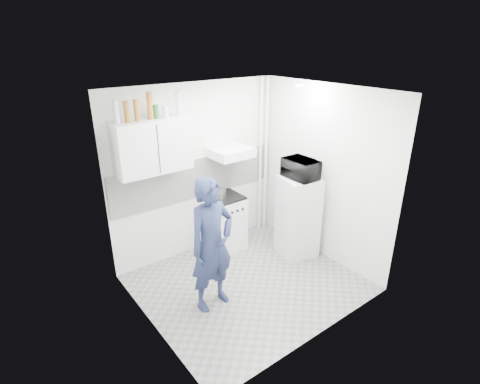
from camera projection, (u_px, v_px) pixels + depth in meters
floor at (248, 283)px, 5.20m from camera, size 2.80×2.80×0.00m
ceiling at (250, 91)px, 4.20m from camera, size 2.80×2.80×0.00m
wall_back at (197, 171)px, 5.62m from camera, size 2.80×0.00×2.80m
wall_left at (144, 230)px, 3.92m from camera, size 0.00×2.60×2.60m
wall_right at (323, 174)px, 5.48m from camera, size 0.00×2.60×2.60m
person at (212, 245)px, 4.49m from camera, size 0.66×0.47×1.71m
stove at (225, 223)px, 5.95m from camera, size 0.54×0.54×0.86m
fridge at (298, 217)px, 5.70m from camera, size 0.64×0.64×1.26m
stove_top at (224, 197)px, 5.78m from camera, size 0.52×0.52×0.03m
saucepan at (219, 193)px, 5.72m from camera, size 0.20×0.20×0.11m
microwave at (301, 169)px, 5.40m from camera, size 0.52×0.36×0.28m
bottle_a at (116, 112)px, 4.44m from camera, size 0.07×0.07×0.28m
bottle_b at (127, 112)px, 4.51m from camera, size 0.07×0.07×0.26m
bottle_c at (136, 110)px, 4.58m from camera, size 0.06×0.06×0.27m
bottle_d at (150, 106)px, 4.67m from camera, size 0.08×0.08×0.34m
canister_a at (156, 112)px, 4.74m from camera, size 0.07×0.07×0.18m
canister_b at (166, 112)px, 4.82m from camera, size 0.08×0.08×0.14m
bottle_e at (179, 104)px, 4.90m from camera, size 0.08×0.08×0.31m
upper_cabinet at (152, 146)px, 4.86m from camera, size 1.00×0.35×0.70m
range_hood at (231, 152)px, 5.58m from camera, size 0.60×0.50×0.14m
backsplash at (198, 177)px, 5.65m from camera, size 2.74×0.03×0.60m
pipe_a at (266, 157)px, 6.29m from camera, size 0.05×0.05×2.60m
pipe_b at (260, 158)px, 6.22m from camera, size 0.04×0.04×2.60m
ceiling_spot_fixture at (299, 86)px, 4.92m from camera, size 0.10×0.10×0.02m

